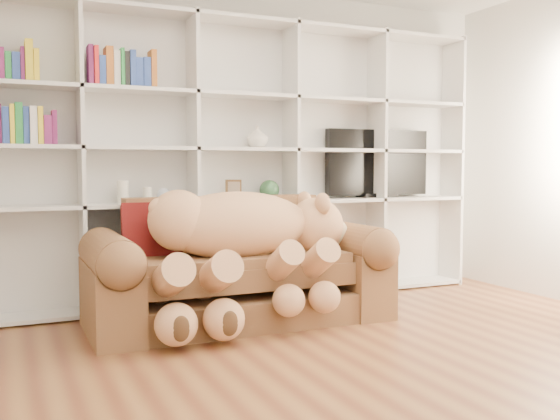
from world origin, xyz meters
name	(u,v)px	position (x,y,z in m)	size (l,w,h in m)	color
floor	(400,387)	(0.00, 0.00, 0.00)	(5.00, 5.00, 0.00)	brown
wall_back	(236,144)	(0.00, 2.50, 1.35)	(5.00, 0.02, 2.70)	silver
bookshelf	(214,148)	(-0.24, 2.36, 1.31)	(4.43, 0.35, 2.40)	silver
sofa	(238,275)	(-0.29, 1.68, 0.35)	(2.19, 0.95, 0.92)	brown
teddy_bear	(242,239)	(-0.32, 1.49, 0.64)	(1.65, 0.90, 0.96)	tan
throw_pillow	(152,232)	(-0.89, 1.83, 0.68)	(0.42, 0.14, 0.42)	maroon
tv	(377,164)	(1.37, 2.35, 1.18)	(1.07, 0.18, 0.63)	black
picture_frame	(233,190)	(-0.09, 2.30, 0.96)	(0.14, 0.03, 0.17)	brown
green_vase	(269,190)	(0.24, 2.30, 0.95)	(0.17, 0.17, 0.17)	#305D36
figurine_tall	(123,192)	(-1.01, 2.30, 0.95)	(0.09, 0.09, 0.18)	silver
figurine_short	(148,195)	(-0.82, 2.30, 0.93)	(0.07, 0.07, 0.13)	silver
snow_globe	(164,195)	(-0.69, 2.30, 0.93)	(0.11, 0.11, 0.11)	silver
shelf_vase	(257,137)	(0.13, 2.30, 1.41)	(0.18, 0.18, 0.19)	beige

